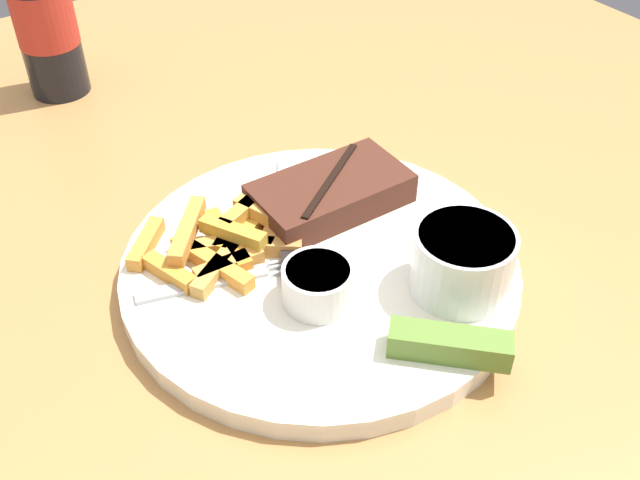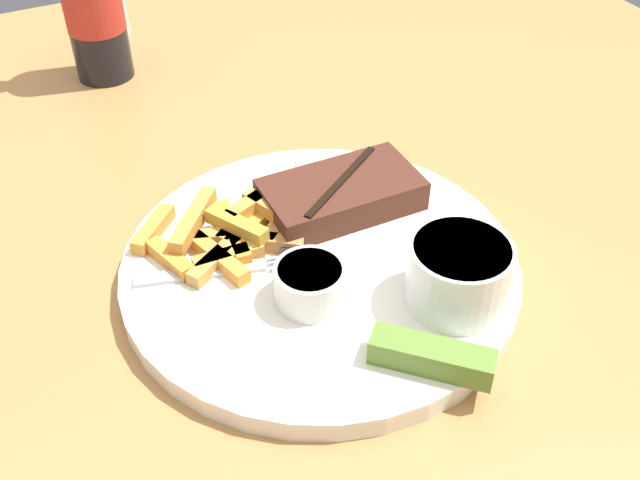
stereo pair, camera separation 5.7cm
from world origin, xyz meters
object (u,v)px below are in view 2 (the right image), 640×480
fork_utensil (214,271)px  salt_shaker (115,8)px  coleslaw_cup (459,271)px  steak_portion (341,194)px  knife_utensil (296,225)px  dinner_plate (320,268)px  dipping_sauce_cup (310,283)px  pickle_spear (432,357)px

fork_utensil → salt_shaker: size_ratio=2.03×
coleslaw_cup → salt_shaker: bearing=98.8°
steak_portion → knife_utensil: (-0.05, -0.01, -0.01)m
salt_shaker → steak_portion: bearing=-81.4°
dinner_plate → fork_utensil: 0.08m
fork_utensil → salt_shaker: (0.06, 0.48, 0.01)m
dinner_plate → coleslaw_cup: size_ratio=4.17×
dinner_plate → coleslaw_cup: (0.07, -0.08, 0.04)m
steak_portion → knife_utensil: 0.05m
steak_portion → dipping_sauce_cup: (-0.07, -0.09, 0.00)m
dipping_sauce_cup → pickle_spear: bearing=-64.9°
dipping_sauce_cup → knife_utensil: bearing=71.5°
dipping_sauce_cup → steak_portion: bearing=50.3°
salt_shaker → fork_utensil: bearing=-96.6°
coleslaw_cup → salt_shaker: (-0.09, 0.59, -0.01)m
dinner_plate → salt_shaker: 0.51m
steak_portion → dipping_sauce_cup: 0.11m
dipping_sauce_cup → pickle_spear: size_ratio=0.71×
dipping_sauce_cup → pickle_spear: dipping_sauce_cup is taller
fork_utensil → knife_utensil: knife_utensil is taller
pickle_spear → fork_utensil: bearing=122.4°
dipping_sauce_cup → coleslaw_cup: bearing=-26.9°
coleslaw_cup → dipping_sauce_cup: coleslaw_cup is taller
fork_utensil → steak_portion: bearing=28.9°
dinner_plate → fork_utensil: fork_utensil is taller
dipping_sauce_cup → salt_shaker: salt_shaker is taller
coleslaw_cup → knife_utensil: (-0.07, 0.13, -0.03)m
coleslaw_cup → dipping_sauce_cup: bearing=153.1°
fork_utensil → dinner_plate: bearing=0.0°
pickle_spear → knife_utensil: (-0.02, 0.17, -0.01)m
dinner_plate → knife_utensil: (0.00, 0.04, 0.01)m
coleslaw_cup → fork_utensil: 0.18m
knife_utensil → fork_utensil: bearing=136.3°
steak_portion → dipping_sauce_cup: size_ratio=2.49×
dinner_plate → pickle_spear: bearing=-82.3°
steak_portion → fork_utensil: (-0.13, -0.03, -0.01)m
dinner_plate → coleslaw_cup: bearing=-50.8°
dinner_plate → fork_utensil: size_ratio=2.36×
pickle_spear → salt_shaker: (-0.04, 0.64, 0.00)m
steak_portion → coleslaw_cup: bearing=-80.5°
pickle_spear → dipping_sauce_cup: bearing=115.1°
fork_utensil → knife_utensil: (0.08, 0.02, 0.00)m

